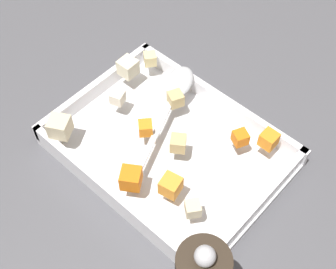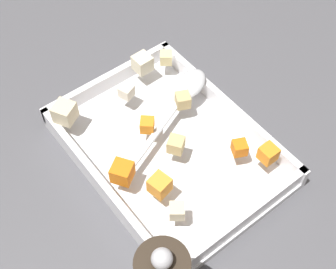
# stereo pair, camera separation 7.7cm
# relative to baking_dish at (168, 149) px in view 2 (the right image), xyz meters

# --- Properties ---
(ground_plane) EXTENTS (4.00, 4.00, 0.00)m
(ground_plane) POSITION_rel_baking_dish_xyz_m (-0.00, -0.01, -0.01)
(ground_plane) COLOR #4C4C51
(baking_dish) EXTENTS (0.37, 0.28, 0.05)m
(baking_dish) POSITION_rel_baking_dish_xyz_m (0.00, 0.00, 0.00)
(baking_dish) COLOR silver
(baking_dish) RESTS_ON ground_plane
(carrot_chunk_front_center) EXTENTS (0.03, 0.03, 0.02)m
(carrot_chunk_front_center) POSITION_rel_baking_dish_xyz_m (-0.09, -0.07, 0.04)
(carrot_chunk_front_center) COLOR orange
(carrot_chunk_front_center) RESTS_ON baking_dish
(carrot_chunk_center) EXTENTS (0.03, 0.03, 0.03)m
(carrot_chunk_center) POSITION_rel_baking_dish_xyz_m (-0.07, 0.07, 0.05)
(carrot_chunk_center) COLOR orange
(carrot_chunk_center) RESTS_ON baking_dish
(carrot_chunk_far_right) EXTENTS (0.04, 0.04, 0.03)m
(carrot_chunk_far_right) POSITION_rel_baking_dish_xyz_m (-0.02, 0.10, 0.05)
(carrot_chunk_far_right) COLOR orange
(carrot_chunk_far_right) RESTS_ON baking_dish
(carrot_chunk_far_left) EXTENTS (0.03, 0.03, 0.02)m
(carrot_chunk_far_left) POSITION_rel_baking_dish_xyz_m (0.04, 0.02, 0.04)
(carrot_chunk_far_left) COLOR orange
(carrot_chunk_far_left) RESTS_ON baking_dish
(carrot_chunk_mid_right) EXTENTS (0.03, 0.03, 0.03)m
(carrot_chunk_mid_right) POSITION_rel_baking_dish_xyz_m (-0.13, -0.10, 0.05)
(carrot_chunk_mid_right) COLOR orange
(carrot_chunk_mid_right) RESTS_ON baking_dish
(potato_chunk_near_left) EXTENTS (0.03, 0.03, 0.03)m
(potato_chunk_near_left) POSITION_rel_baking_dish_xyz_m (0.15, -0.06, 0.05)
(potato_chunk_near_left) COLOR beige
(potato_chunk_near_left) RESTS_ON baking_dish
(potato_chunk_near_right) EXTENTS (0.05, 0.05, 0.03)m
(potato_chunk_near_right) POSITION_rel_baking_dish_xyz_m (0.14, 0.11, 0.05)
(potato_chunk_near_right) COLOR beige
(potato_chunk_near_right) RESTS_ON baking_dish
(potato_chunk_mid_left) EXTENTS (0.03, 0.03, 0.03)m
(potato_chunk_mid_left) POSITION_rel_baking_dish_xyz_m (-0.03, 0.00, 0.05)
(potato_chunk_mid_left) COLOR tan
(potato_chunk_mid_left) RESTS_ON baking_dish
(potato_chunk_back_center) EXTENTS (0.03, 0.03, 0.02)m
(potato_chunk_back_center) POSITION_rel_baking_dish_xyz_m (-0.12, 0.08, 0.04)
(potato_chunk_back_center) COLOR beige
(potato_chunk_back_center) RESTS_ON baking_dish
(potato_chunk_corner_sw) EXTENTS (0.03, 0.03, 0.02)m
(potato_chunk_corner_sw) POSITION_rel_baking_dish_xyz_m (0.14, -0.11, 0.04)
(potato_chunk_corner_sw) COLOR #E0CC89
(potato_chunk_corner_sw) RESTS_ON baking_dish
(potato_chunk_corner_nw) EXTENTS (0.03, 0.03, 0.02)m
(potato_chunk_corner_nw) POSITION_rel_baking_dish_xyz_m (0.04, -0.06, 0.05)
(potato_chunk_corner_nw) COLOR tan
(potato_chunk_corner_nw) RESTS_ON baking_dish
(parsnip_chunk_heap_side) EXTENTS (0.03, 0.03, 0.02)m
(parsnip_chunk_heap_side) POSITION_rel_baking_dish_xyz_m (0.12, 0.00, 0.04)
(parsnip_chunk_heap_side) COLOR silver
(parsnip_chunk_heap_side) RESTS_ON baking_dish
(serving_spoon) EXTENTS (0.12, 0.25, 0.02)m
(serving_spoon) POSITION_rel_baking_dish_xyz_m (0.06, -0.09, 0.04)
(serving_spoon) COLOR silver
(serving_spoon) RESTS_ON baking_dish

